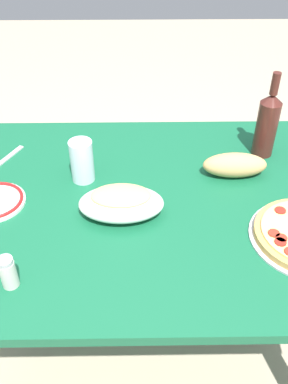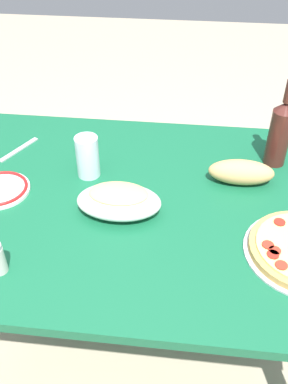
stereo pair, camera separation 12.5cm
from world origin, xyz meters
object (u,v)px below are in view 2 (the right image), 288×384
object	(u,v)px
dining_table	(144,228)
wine_bottle	(280,132)
side_plate_far	(0,189)
baked_pasta_dish	(119,200)
water_glass	(88,157)
bread_loaf	(241,172)

from	to	relation	value
dining_table	wine_bottle	world-z (taller)	wine_bottle
dining_table	side_plate_far	xyz separation A→B (m)	(0.44, 0.01, 0.12)
dining_table	side_plate_far	size ratio (longest dim) A/B	7.09
dining_table	wine_bottle	size ratio (longest dim) A/B	4.40
baked_pasta_dish	water_glass	world-z (taller)	water_glass
water_glass	dining_table	bearing A→B (deg)	150.44
water_glass	wine_bottle	bearing A→B (deg)	-167.05
baked_pasta_dish	bread_loaf	bearing A→B (deg)	-153.16
bread_loaf	water_glass	bearing A→B (deg)	1.64
wine_bottle	water_glass	size ratio (longest dim) A/B	2.13
wine_bottle	water_glass	distance (m)	0.61
wine_bottle	bread_loaf	world-z (taller)	wine_bottle
wine_bottle	side_plate_far	size ratio (longest dim) A/B	1.61
wine_bottle	bread_loaf	bearing A→B (deg)	46.24
dining_table	water_glass	distance (m)	0.28
water_glass	bread_loaf	xyz separation A→B (m)	(-0.47, -0.01, -0.03)
water_glass	side_plate_far	xyz separation A→B (m)	(0.25, 0.12, -0.06)
side_plate_far	bread_loaf	distance (m)	0.73
baked_pasta_dish	water_glass	bearing A→B (deg)	-53.06
baked_pasta_dish	bread_loaf	distance (m)	0.39
dining_table	baked_pasta_dish	distance (m)	0.18
dining_table	wine_bottle	xyz separation A→B (m)	(-0.40, -0.24, 0.23)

